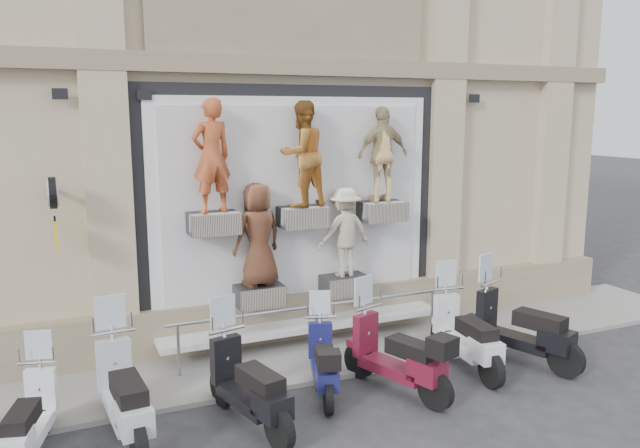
# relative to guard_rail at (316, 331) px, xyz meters

# --- Properties ---
(ground) EXTENTS (90.00, 90.00, 0.00)m
(ground) POSITION_rel_guard_rail_xyz_m (0.00, -2.00, -0.47)
(ground) COLOR #2B2B2D
(ground) RESTS_ON ground
(sidewalk) EXTENTS (16.00, 2.20, 0.08)m
(sidewalk) POSITION_rel_guard_rail_xyz_m (0.00, 0.10, -0.43)
(sidewalk) COLOR gray
(sidewalk) RESTS_ON ground
(building) EXTENTS (14.00, 8.60, 12.00)m
(building) POSITION_rel_guard_rail_xyz_m (0.00, 5.00, 5.54)
(building) COLOR #BFAA8B
(building) RESTS_ON ground
(shop_vitrine) EXTENTS (5.60, 0.91, 4.30)m
(shop_vitrine) POSITION_rel_guard_rail_xyz_m (0.04, 0.74, 1.97)
(shop_vitrine) COLOR black
(shop_vitrine) RESTS_ON ground
(guard_rail) EXTENTS (5.06, 0.10, 0.93)m
(guard_rail) POSITION_rel_guard_rail_xyz_m (0.00, 0.00, 0.00)
(guard_rail) COLOR #9EA0A5
(guard_rail) RESTS_ON ground
(clock_sign_bracket) EXTENTS (0.10, 0.80, 1.02)m
(clock_sign_bracket) POSITION_rel_guard_rail_xyz_m (-3.90, 0.47, 2.34)
(clock_sign_bracket) COLOR black
(clock_sign_bracket) RESTS_ON ground
(scooter_b) EXTENTS (0.93, 1.80, 1.40)m
(scooter_b) POSITION_rel_guard_rail_xyz_m (-4.35, -1.51, 0.24)
(scooter_b) COLOR white
(scooter_b) RESTS_ON ground
(scooter_c) EXTENTS (0.78, 2.14, 1.71)m
(scooter_c) POSITION_rel_guard_rail_xyz_m (-3.26, -1.49, 0.39)
(scooter_c) COLOR #ABB4BA
(scooter_c) RESTS_ON ground
(scooter_d) EXTENTS (1.03, 2.08, 1.63)m
(scooter_d) POSITION_rel_guard_rail_xyz_m (-1.74, -1.79, 0.35)
(scooter_d) COLOR black
(scooter_d) RESTS_ON ground
(scooter_e) EXTENTS (1.02, 1.80, 1.41)m
(scooter_e) POSITION_rel_guard_rail_xyz_m (-0.44, -1.30, 0.24)
(scooter_e) COLOR #16174F
(scooter_e) RESTS_ON ground
(scooter_f) EXTENTS (1.21, 2.10, 1.64)m
(scooter_f) POSITION_rel_guard_rail_xyz_m (0.54, -1.70, 0.36)
(scooter_f) COLOR #5B0F21
(scooter_f) RESTS_ON ground
(scooter_g) EXTENTS (0.76, 2.07, 1.65)m
(scooter_g) POSITION_rel_guard_rail_xyz_m (2.00, -1.39, 0.36)
(scooter_g) COLOR silver
(scooter_g) RESTS_ON ground
(scooter_h) EXTENTS (1.32, 2.22, 1.74)m
(scooter_h) POSITION_rel_guard_rail_xyz_m (2.98, -1.57, 0.40)
(scooter_h) COLOR black
(scooter_h) RESTS_ON ground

